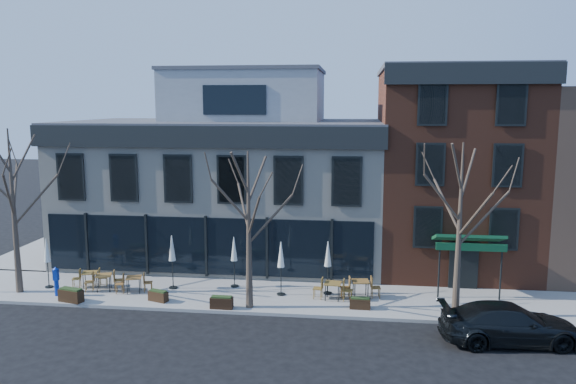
# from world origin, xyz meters

# --- Properties ---
(ground) EXTENTS (120.00, 120.00, 0.00)m
(ground) POSITION_xyz_m (0.00, 0.00, 0.00)
(ground) COLOR black
(ground) RESTS_ON ground
(sidewalk_front) EXTENTS (33.50, 4.70, 0.15)m
(sidewalk_front) POSITION_xyz_m (3.25, -2.15, 0.07)
(sidewalk_front) COLOR gray
(sidewalk_front) RESTS_ON ground
(sidewalk_side) EXTENTS (4.50, 12.00, 0.15)m
(sidewalk_side) POSITION_xyz_m (-11.25, 6.00, 0.07)
(sidewalk_side) COLOR gray
(sidewalk_side) RESTS_ON ground
(corner_building) EXTENTS (18.39, 10.39, 11.10)m
(corner_building) POSITION_xyz_m (0.07, 5.07, 4.72)
(corner_building) COLOR beige
(corner_building) RESTS_ON ground
(red_brick_building) EXTENTS (8.20, 11.78, 11.18)m
(red_brick_building) POSITION_xyz_m (13.00, 4.98, 5.64)
(red_brick_building) COLOR brown
(red_brick_building) RESTS_ON ground
(tree_corner) EXTENTS (3.93, 3.98, 7.92)m
(tree_corner) POSITION_xyz_m (-8.49, -3.20, 4.25)
(tree_corner) COLOR #382B21
(tree_corner) RESTS_ON sidewalk_front
(tree_mid) EXTENTS (3.50, 3.55, 7.04)m
(tree_mid) POSITION_xyz_m (3.01, -3.90, 3.79)
(tree_mid) COLOR #382B21
(tree_mid) RESTS_ON sidewalk_front
(tree_right) EXTENTS (3.72, 3.77, 7.48)m
(tree_right) POSITION_xyz_m (12.01, -3.90, 4.02)
(tree_right) COLOR #382B21
(tree_right) RESTS_ON sidewalk_front
(parked_sedan) EXTENTS (5.48, 2.64, 1.54)m
(parked_sedan) POSITION_xyz_m (13.66, -6.08, 0.77)
(parked_sedan) COLOR black
(parked_sedan) RESTS_ON ground
(call_box) EXTENTS (0.28, 0.28, 1.41)m
(call_box) POSITION_xyz_m (-6.41, -3.49, 0.90)
(call_box) COLOR #0B2995
(call_box) RESTS_ON sidewalk_front
(cafe_set_0) EXTENTS (1.77, 0.91, 0.91)m
(cafe_set_0) POSITION_xyz_m (-5.46, -2.04, 0.62)
(cafe_set_0) COLOR brown
(cafe_set_0) RESTS_ON sidewalk_front
(cafe_set_1) EXTENTS (1.88, 1.02, 0.97)m
(cafe_set_1) POSITION_xyz_m (-4.51, -2.50, 0.65)
(cafe_set_1) COLOR brown
(cafe_set_1) RESTS_ON sidewalk_front
(cafe_set_2) EXTENTS (1.83, 0.90, 0.94)m
(cafe_set_2) POSITION_xyz_m (-2.93, -2.61, 0.63)
(cafe_set_2) COLOR brown
(cafe_set_2) RESTS_ON sidewalk_front
(cafe_set_4) EXTENTS (1.91, 0.83, 0.99)m
(cafe_set_4) POSITION_xyz_m (6.67, -2.45, 0.66)
(cafe_set_4) COLOR brown
(cafe_set_4) RESTS_ON sidewalk_front
(cafe_set_5) EXTENTS (1.95, 0.86, 1.01)m
(cafe_set_5) POSITION_xyz_m (7.96, -2.05, 0.67)
(cafe_set_5) COLOR brown
(cafe_set_5) RESTS_ON sidewalk_front
(umbrella_0) EXTENTS (0.40, 0.40, 2.50)m
(umbrella_0) POSITION_xyz_m (-7.44, -2.41, 1.92)
(umbrella_0) COLOR black
(umbrella_0) RESTS_ON sidewalk_front
(umbrella_1) EXTENTS (0.43, 0.43, 2.69)m
(umbrella_1) POSITION_xyz_m (-1.25, -1.79, 2.05)
(umbrella_1) COLOR black
(umbrella_1) RESTS_ON sidewalk_front
(umbrella_2) EXTENTS (0.41, 0.41, 2.55)m
(umbrella_2) POSITION_xyz_m (1.72, -1.18, 1.95)
(umbrella_2) COLOR black
(umbrella_2) RESTS_ON sidewalk_front
(umbrella_3) EXTENTS (0.42, 0.42, 2.61)m
(umbrella_3) POSITION_xyz_m (4.19, -2.10, 1.99)
(umbrella_3) COLOR black
(umbrella_3) RESTS_ON sidewalk_front
(umbrella_4) EXTENTS (0.42, 0.42, 2.59)m
(umbrella_4) POSITION_xyz_m (6.39, -1.66, 1.98)
(umbrella_4) COLOR black
(umbrella_4) RESTS_ON sidewalk_front
(planter_0) EXTENTS (1.22, 0.72, 0.64)m
(planter_0) POSITION_xyz_m (-5.32, -4.20, 0.47)
(planter_0) COLOR black
(planter_0) RESTS_ON sidewalk_front
(planter_1) EXTENTS (1.00, 0.66, 0.52)m
(planter_1) POSITION_xyz_m (-1.35, -3.65, 0.41)
(planter_1) COLOR black
(planter_1) RESTS_ON sidewalk_front
(planter_2) EXTENTS (1.01, 0.41, 0.56)m
(planter_2) POSITION_xyz_m (1.79, -4.20, 0.43)
(planter_2) COLOR black
(planter_2) RESTS_ON sidewalk_front
(planter_3) EXTENTS (0.93, 0.39, 0.52)m
(planter_3) POSITION_xyz_m (7.94, -3.50, 0.41)
(planter_3) COLOR black
(planter_3) RESTS_ON sidewalk_front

